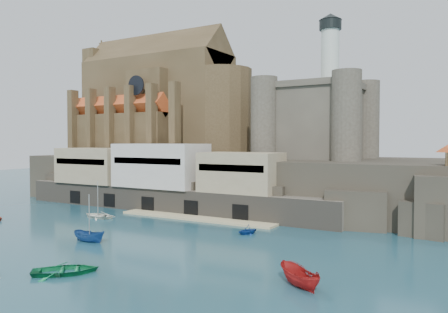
% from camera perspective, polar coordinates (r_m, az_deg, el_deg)
% --- Properties ---
extents(ground, '(300.00, 300.00, 0.00)m').
position_cam_1_polar(ground, '(64.25, -14.41, -10.19)').
color(ground, '#184251').
rests_on(ground, ground).
extents(promontory, '(100.00, 36.00, 10.00)m').
position_cam_1_polar(promontory, '(95.38, 2.37, -3.16)').
color(promontory, black).
rests_on(promontory, ground).
extents(quay, '(70.00, 12.00, 13.05)m').
position_cam_1_polar(quay, '(87.15, -8.53, -2.91)').
color(quay, '#645D50').
rests_on(quay, ground).
extents(church, '(47.00, 25.93, 30.51)m').
position_cam_1_polar(church, '(110.55, -8.10, 6.46)').
color(church, '#473721').
rests_on(church, promontory).
extents(castle_keep, '(21.20, 21.20, 29.30)m').
position_cam_1_polar(castle_keep, '(90.31, 12.10, 5.02)').
color(castle_keep, '#494439').
rests_on(castle_keep, promontory).
extents(boat_2, '(2.08, 2.03, 5.05)m').
position_cam_1_polar(boat_2, '(62.41, -17.16, -10.57)').
color(boat_2, navy).
rests_on(boat_2, ground).
extents(boat_3, '(4.22, 4.32, 6.55)m').
position_cam_1_polar(boat_3, '(48.79, -19.97, -14.18)').
color(boat_3, '#128149').
rests_on(boat_3, ground).
extents(boat_5, '(2.97, 2.96, 5.57)m').
position_cam_1_polar(boat_5, '(42.99, 9.74, -16.32)').
color(boat_5, '#AA1B19').
rests_on(boat_5, ground).
extents(boat_6, '(1.56, 4.51, 6.21)m').
position_cam_1_polar(boat_6, '(81.23, -16.14, -7.64)').
color(boat_6, white).
rests_on(boat_6, ground).
extents(boat_7, '(3.34, 2.81, 3.33)m').
position_cam_1_polar(boat_7, '(64.57, 3.08, -10.06)').
color(boat_7, navy).
rests_on(boat_7, ground).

